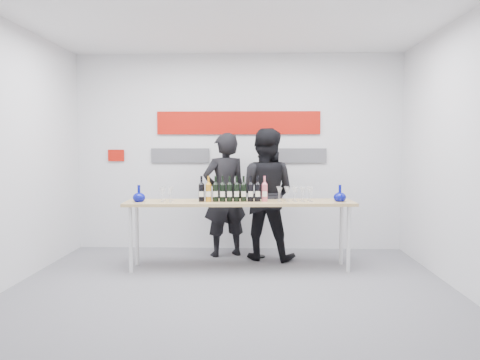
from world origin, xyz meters
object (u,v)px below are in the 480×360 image
object	(u,v)px
mic_stand	(259,226)
presenter_right	(265,194)
tasting_table	(240,206)
presenter_left	(225,195)

from	to	relation	value
mic_stand	presenter_right	bearing A→B (deg)	-67.32
mic_stand	tasting_table	bearing A→B (deg)	-134.25
tasting_table	mic_stand	size ratio (longest dim) A/B	2.02
tasting_table	mic_stand	distance (m)	0.77
tasting_table	presenter_right	xyz separation A→B (m)	(0.33, 0.55, 0.10)
tasting_table	presenter_right	bearing A→B (deg)	56.04
presenter_left	presenter_right	bearing A→B (deg)	140.52
presenter_right	mic_stand	distance (m)	0.48
tasting_table	presenter_left	world-z (taller)	presenter_left
presenter_left	presenter_right	distance (m)	0.59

